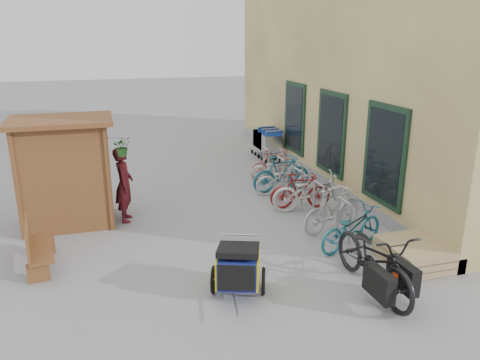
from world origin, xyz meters
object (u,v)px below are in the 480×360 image
object	(u,v)px
bike_0	(351,228)
bike_7	(273,164)
bench	(36,246)
bike_2	(311,192)
bike_6	(277,169)
person_kiosk	(124,185)
pallet_stack	(413,254)
cargo_bike	(375,259)
child_trailer	(238,266)
bike_4	(286,179)
bike_3	(300,191)
bike_1	(333,210)
shopping_carts	(265,139)
kiosk	(60,158)
bike_5	(282,174)

from	to	relation	value
bike_0	bike_7	size ratio (longest dim) A/B	1.10
bench	bike_2	bearing A→B (deg)	4.41
bike_0	bike_6	size ratio (longest dim) A/B	1.08
bike_0	person_kiosk	bearing A→B (deg)	37.05
pallet_stack	cargo_bike	size ratio (longest dim) A/B	0.54
child_trailer	bike_7	size ratio (longest dim) A/B	1.00
bike_4	bike_6	bearing A→B (deg)	1.69
cargo_bike	bike_3	bearing A→B (deg)	83.25
child_trailer	pallet_stack	bearing A→B (deg)	20.74
child_trailer	bike_1	world-z (taller)	bike_1
shopping_carts	bike_3	world-z (taller)	shopping_carts
kiosk	pallet_stack	xyz separation A→B (m)	(6.28, -3.87, -1.34)
pallet_stack	bench	xyz separation A→B (m)	(-6.67, 1.80, 0.23)
bike_1	bike_7	xyz separation A→B (m)	(0.11, 3.99, -0.04)
bench	shopping_carts	size ratio (longest dim) A/B	0.81
bike_4	bike_6	size ratio (longest dim) A/B	1.06
pallet_stack	bike_2	xyz separation A→B (m)	(-0.68, 3.06, 0.28)
cargo_bike	bike_7	distance (m)	6.47
kiosk	bike_3	xyz separation A→B (m)	(5.44, -0.55, -1.10)
shopping_carts	kiosk	bearing A→B (deg)	-144.95
bike_1	bike_7	size ratio (longest dim) A/B	1.08
bike_5	bike_4	bearing A→B (deg)	177.31
kiosk	bike_6	distance (m)	5.96
pallet_stack	shopping_carts	xyz separation A→B (m)	(-0.00, 8.27, 0.45)
bike_3	cargo_bike	bearing A→B (deg)	-175.34
cargo_bike	bike_5	bearing A→B (deg)	84.29
bike_0	bike_7	world-z (taller)	bike_7
kiosk	bike_7	size ratio (longest dim) A/B	1.65
kiosk	bike_5	world-z (taller)	kiosk
shopping_carts	bike_7	bearing A→B (deg)	-104.27
bike_6	bench	bearing A→B (deg)	135.53
bike_1	bike_6	xyz separation A→B (m)	(0.09, 3.61, -0.09)
cargo_bike	bike_0	xyz separation A→B (m)	(0.46, 1.56, -0.13)
child_trailer	person_kiosk	size ratio (longest dim) A/B	0.88
bench	bike_4	size ratio (longest dim) A/B	0.87
bench	bike_6	world-z (taller)	bench
bike_1	bike_5	distance (m)	2.84
bench	bike_6	distance (m)	7.05
child_trailer	bike_0	xyz separation A→B (m)	(2.63, 0.99, -0.05)
pallet_stack	bike_6	size ratio (longest dim) A/B	0.78
bike_4	bike_3	bearing A→B (deg)	-173.25
kiosk	bike_3	bearing A→B (deg)	-5.75
pallet_stack	bike_6	xyz separation A→B (m)	(-0.64, 5.45, 0.19)
pallet_stack	bike_5	bearing A→B (deg)	99.66
cargo_bike	kiosk	bearing A→B (deg)	137.36
bench	bike_2	size ratio (longest dim) A/B	0.76
bike_0	bike_6	bearing A→B (deg)	-21.14
bike_4	bike_2	bearing A→B (deg)	-165.92
bike_7	bench	bearing A→B (deg)	115.97
bench	child_trailer	world-z (taller)	bench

